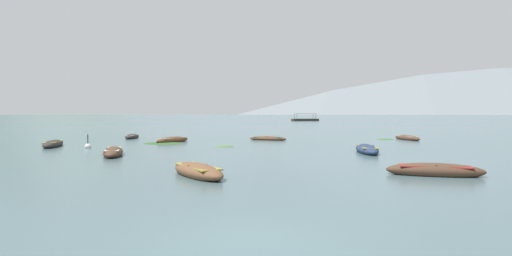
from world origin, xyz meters
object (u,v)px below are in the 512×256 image
rowboat_4 (407,138)px  rowboat_7 (198,171)px  rowboat_0 (132,137)px  rowboat_5 (173,140)px  rowboat_2 (53,144)px  rowboat_8 (435,171)px  rowboat_1 (268,139)px  rowboat_3 (113,152)px  mooring_buoy (88,147)px  ferry_0 (305,120)px  rowboat_9 (367,149)px

rowboat_4 → rowboat_7: rowboat_7 is taller
rowboat_0 → rowboat_4: rowboat_0 is taller
rowboat_0 → rowboat_5: bearing=-41.4°
rowboat_2 → rowboat_8: (21.79, -11.07, 0.00)m
rowboat_1 → rowboat_5: bearing=-156.5°
rowboat_0 → rowboat_8: 28.65m
rowboat_0 → rowboat_4: 24.91m
rowboat_3 → mooring_buoy: 5.70m
rowboat_5 → rowboat_8: bearing=-47.1°
rowboat_5 → ferry_0: (14.03, 93.92, 0.27)m
rowboat_3 → ferry_0: size_ratio=0.45×
rowboat_5 → mooring_buoy: mooring_buoy is taller
rowboat_7 → rowboat_8: size_ratio=0.98×
rowboat_2 → ferry_0: size_ratio=0.48×
mooring_buoy → rowboat_4: bearing=24.0°
rowboat_0 → ferry_0: size_ratio=0.39×
rowboat_5 → rowboat_7: (6.01, -16.75, 0.01)m
rowboat_2 → rowboat_5: rowboat_2 is taller
rowboat_3 → rowboat_8: bearing=-21.1°
rowboat_5 → mooring_buoy: 7.04m
ferry_0 → mooring_buoy: size_ratio=8.48×
rowboat_2 → mooring_buoy: size_ratio=4.11×
ferry_0 → rowboat_5: bearing=-98.5°
rowboat_2 → rowboat_4: bearing=19.6°
rowboat_4 → mooring_buoy: mooring_buoy is taller
rowboat_2 → rowboat_7: size_ratio=1.21×
rowboat_4 → rowboat_9: (-5.72, -11.85, 0.02)m
rowboat_0 → rowboat_2: 9.61m
rowboat_7 → ferry_0: 110.96m
rowboat_3 → mooring_buoy: mooring_buoy is taller
ferry_0 → rowboat_7: bearing=-94.1°
rowboat_8 → mooring_buoy: size_ratio=3.45×
rowboat_3 → rowboat_7: bearing=-46.6°
rowboat_9 → rowboat_8: bearing=-84.7°
rowboat_8 → mooring_buoy: 21.29m
rowboat_1 → rowboat_3: size_ratio=0.88×
rowboat_4 → rowboat_1: bearing=-173.1°
rowboat_9 → ferry_0: (0.11, 101.04, 0.26)m
rowboat_7 → rowboat_9: (7.91, 9.63, -0.00)m
rowboat_9 → rowboat_5: bearing=152.9°
ferry_0 → rowboat_1: bearing=-94.1°
rowboat_7 → mooring_buoy: mooring_buoy is taller
rowboat_3 → mooring_buoy: size_ratio=3.81×
rowboat_0 → rowboat_7: (11.27, -21.39, 0.02)m
rowboat_8 → rowboat_7: bearing=-174.3°
rowboat_4 → ferry_0: 89.37m
rowboat_1 → rowboat_3: bearing=-120.2°
rowboat_3 → rowboat_1: bearing=59.8°
rowboat_3 → rowboat_5: (0.28, 10.09, -0.01)m
rowboat_7 → rowboat_8: bearing=5.7°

